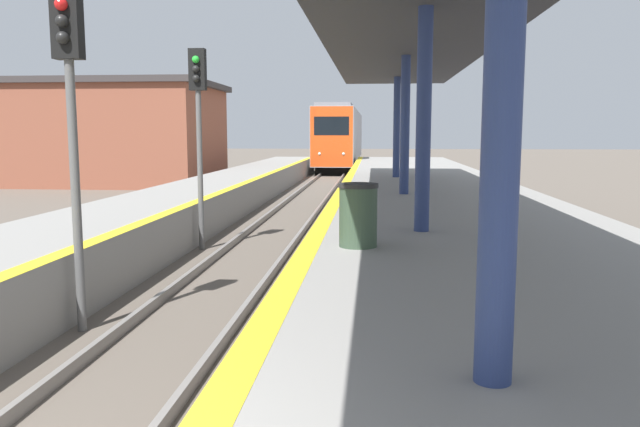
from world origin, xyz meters
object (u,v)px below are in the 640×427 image
at_px(signal_near, 70,95).
at_px(trash_bin, 358,215).
at_px(train, 342,137).
at_px(signal_mid, 198,111).

relative_size(signal_near, trash_bin, 4.89).
relative_size(train, signal_mid, 5.18).
height_order(train, trash_bin, train).
xyz_separation_m(signal_near, signal_mid, (-0.01, 5.89, 0.00)).
distance_m(train, signal_near, 41.01).
height_order(train, signal_near, train).
bearing_deg(signal_mid, trash_bin, -52.53).
xyz_separation_m(signal_near, trash_bin, (3.66, 1.10, -1.65)).
xyz_separation_m(train, signal_near, (-1.31, -40.98, 0.85)).
bearing_deg(signal_near, train, 88.17).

